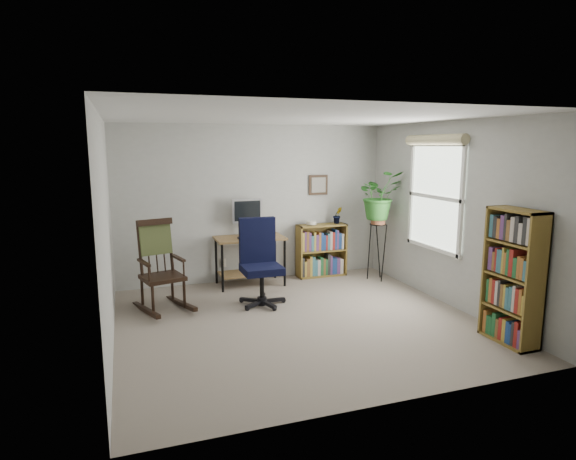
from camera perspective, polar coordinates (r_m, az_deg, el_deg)
name	(u,v)px	position (r m, az deg, el deg)	size (l,w,h in m)	color
floor	(299,321)	(5.89, 1.29, -10.76)	(4.20, 4.00, 0.00)	gray
ceiling	(300,117)	(5.52, 1.39, 13.25)	(4.20, 4.00, 0.00)	silver
wall_back	(254,204)	(7.47, -4.02, 3.14)	(4.20, 0.00, 2.40)	#B0B1AC
wall_front	(389,262)	(3.80, 11.91, -3.69)	(4.20, 0.00, 2.40)	#B0B1AC
wall_left	(106,234)	(5.24, -20.73, -0.39)	(0.00, 4.00, 2.40)	#B0B1AC
wall_right	(450,215)	(6.60, 18.70, 1.74)	(0.00, 4.00, 2.40)	#B0B1AC
window	(435,197)	(6.79, 16.99, 3.75)	(0.12, 1.20, 1.50)	white
desk	(250,261)	(7.29, -4.52, -3.68)	(1.02, 0.56, 0.74)	olive
monitor	(247,217)	(7.30, -4.86, 1.52)	(0.46, 0.16, 0.56)	silver
keyboard	(252,238)	(7.09, -4.31, -0.91)	(0.40, 0.15, 0.03)	black
office_chair	(262,262)	(6.31, -3.14, -3.84)	(0.63, 0.63, 1.16)	black
rocking_chair	(162,265)	(6.32, -14.71, -4.05)	(0.61, 1.02, 1.18)	black
low_bookshelf	(321,250)	(7.77, 3.98, -2.41)	(0.80, 0.27, 0.84)	olive
tall_bookshelf	(513,277)	(5.61, 25.11, -5.05)	(0.27, 0.63, 1.44)	olive
plant_stand	(377,247)	(7.65, 10.53, -2.02)	(0.29, 0.29, 1.04)	black
spider_plant	(380,172)	(7.50, 10.81, 6.79)	(1.69, 1.88, 1.46)	#2A6B25
potted_plant_small	(337,220)	(7.80, 5.89, 1.18)	(0.13, 0.24, 0.11)	#2A6B25
framed_picture	(319,185)	(7.75, 3.64, 5.35)	(0.32, 0.04, 0.32)	black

